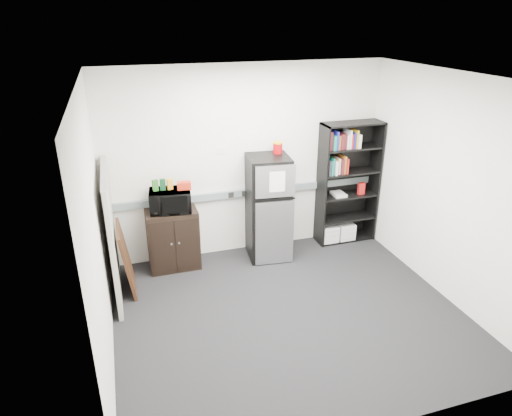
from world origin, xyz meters
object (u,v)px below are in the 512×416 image
(bookshelf, at_px, (347,181))
(cabinet, at_px, (173,239))
(refrigerator, at_px, (268,208))
(cubicle_partition, at_px, (112,234))
(microwave, at_px, (170,201))

(bookshelf, xyz_separation_m, cabinet, (-2.64, -0.07, -0.55))
(refrigerator, bearing_deg, cubicle_partition, -164.92)
(cabinet, xyz_separation_m, refrigerator, (1.35, -0.08, 0.32))
(microwave, distance_m, refrigerator, 1.37)
(cabinet, xyz_separation_m, microwave, (0.00, -0.02, 0.57))
(cabinet, relative_size, microwave, 1.59)
(cabinet, height_order, microwave, microwave)
(microwave, bearing_deg, cabinet, 96.57)
(cabinet, bearing_deg, bookshelf, 1.43)
(cubicle_partition, relative_size, microwave, 3.02)
(cabinet, height_order, refrigerator, refrigerator)
(bookshelf, height_order, cabinet, bookshelf)
(cubicle_partition, relative_size, cabinet, 1.90)
(bookshelf, distance_m, refrigerator, 1.32)
(microwave, bearing_deg, cubicle_partition, -145.69)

